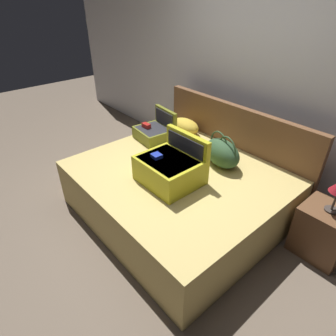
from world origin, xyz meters
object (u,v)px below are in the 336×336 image
hard_case_medium (155,131)px  bed (177,192)px  duffel_bag (222,153)px  hard_case_large (170,168)px  pillow_center_head (185,126)px  nightstand (323,231)px

hard_case_medium → bed: bearing=-15.8°
hard_case_medium → duffel_bag: same height
bed → hard_case_medium: bearing=158.1°
bed → duffel_bag: bearing=66.0°
hard_case_large → hard_case_medium: bearing=150.6°
bed → duffel_bag: duffel_bag is taller
hard_case_medium → pillow_center_head: size_ratio=1.08×
hard_case_medium → nightstand: bearing=15.2°
bed → hard_case_large: size_ratio=3.68×
hard_case_medium → nightstand: (2.07, 0.33, -0.39)m
pillow_center_head → nightstand: 1.98m
bed → hard_case_medium: hard_case_medium is taller
hard_case_large → pillow_center_head: hard_case_large is taller
hard_case_medium → nightstand: size_ratio=0.90×
nightstand → duffel_bag: bearing=-170.6°
hard_case_medium → pillow_center_head: 0.42m
hard_case_large → duffel_bag: (0.13, 0.62, -0.01)m
duffel_bag → nightstand: size_ratio=1.01×
pillow_center_head → hard_case_medium: bearing=-106.8°
duffel_bag → pillow_center_head: size_ratio=1.21×
bed → nightstand: bearing=25.9°
hard_case_large → nightstand: 1.54m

